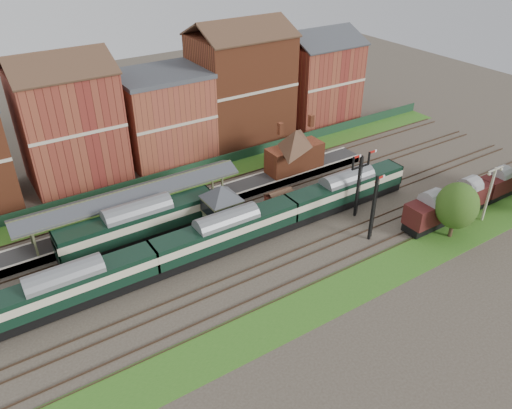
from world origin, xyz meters
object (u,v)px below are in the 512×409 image
semaphore_bracket (359,182)px  goods_van_a (430,212)px  dmu_train (227,232)px  platform_railcar (139,223)px  signal_box (222,208)px

semaphore_bracket → goods_van_a: semaphore_bracket is taller
dmu_train → platform_railcar: 9.79m
dmu_train → signal_box: bearing=69.0°
semaphore_bracket → dmu_train: 16.65m
goods_van_a → platform_railcar: bearing=151.7°
platform_railcar → dmu_train: bearing=-41.6°
platform_railcar → goods_van_a: 32.74m
signal_box → dmu_train: signal_box is taller
dmu_train → goods_van_a: bearing=-22.7°
semaphore_bracket → platform_railcar: 25.36m
semaphore_bracket → signal_box: bearing=159.1°
semaphore_bracket → goods_van_a: bearing=-51.2°
semaphore_bracket → goods_van_a: 8.71m
goods_van_a → semaphore_bracket: bearing=128.8°
semaphore_bracket → dmu_train: semaphore_bracket is taller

